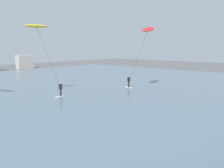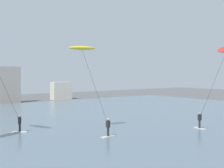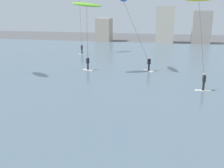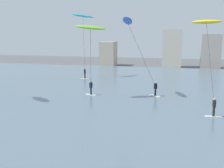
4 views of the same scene
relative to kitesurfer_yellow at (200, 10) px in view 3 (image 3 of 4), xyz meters
The scene contains 5 objects.
water_bay 9.24m from the kitesurfer_yellow, 121.76° to the left, with size 84.00×52.00×0.10m, color slate.
far_shore_buildings 33.39m from the kitesurfer_yellow, 95.53° to the left, with size 36.52×4.26×7.79m.
kitesurfer_yellow is the anchor object (origin of this frame).
kitesurfer_lime 11.63m from the kitesurfer_yellow, behind, with size 3.36×3.07×7.96m.
kitesurfer_blue 8.45m from the kitesurfer_yellow, 155.74° to the left, with size 4.71×3.52×8.85m.
Camera 3 is at (0.82, -0.44, 7.20)m, focal length 42.01 mm.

